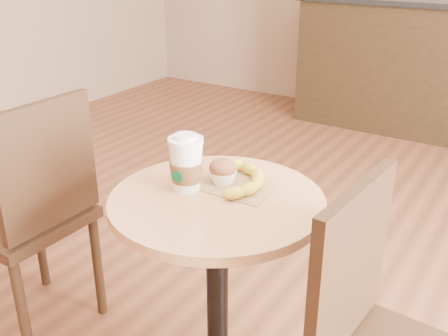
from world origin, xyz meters
name	(u,v)px	position (x,y,z in m)	size (l,w,h in m)	color
cafe_table	(217,264)	(-0.02, 0.02, 0.51)	(0.65, 0.65, 0.75)	black
chair_left	(32,211)	(-0.77, -0.09, 0.53)	(0.43, 0.43, 0.97)	#321F11
service_counter	(442,69)	(0.00, 3.18, 0.52)	(2.30, 0.65, 1.04)	black
kraft_bag	(237,186)	(-0.01, 0.11, 0.75)	(0.24, 0.18, 0.00)	#967749
coffee_cup	(186,165)	(-0.13, 0.01, 0.83)	(0.11, 0.11, 0.18)	white
muffin	(223,171)	(-0.06, 0.11, 0.79)	(0.09, 0.09, 0.08)	white
banana	(238,179)	(-0.01, 0.12, 0.77)	(0.20, 0.25, 0.04)	gold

